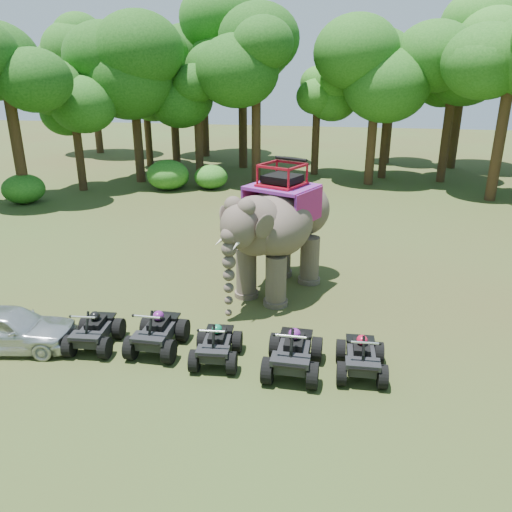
{
  "coord_description": "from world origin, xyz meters",
  "views": [
    {
      "loc": [
        2.55,
        -12.13,
        6.99
      ],
      "look_at": [
        0.0,
        1.2,
        1.9
      ],
      "focal_mm": 35.0,
      "sensor_mm": 36.0,
      "label": 1
    }
  ],
  "objects": [
    {
      "name": "ground",
      "position": [
        0.0,
        0.0,
        0.0
      ],
      "size": [
        110.0,
        110.0,
        0.0
      ],
      "primitive_type": "plane",
      "color": "#47381E",
      "rests_on": "ground"
    },
    {
      "name": "elephant",
      "position": [
        0.4,
        3.21,
        2.17
      ],
      "size": [
        4.15,
        5.63,
        4.33
      ],
      "primitive_type": null,
      "rotation": [
        0.0,
        0.0,
        -0.41
      ],
      "color": "brown",
      "rests_on": "ground"
    },
    {
      "name": "parked_car",
      "position": [
        -6.08,
        -1.94,
        0.59
      ],
      "size": [
        3.68,
        2.0,
        1.19
      ],
      "primitive_type": "imported",
      "rotation": [
        0.0,
        0.0,
        1.75
      ],
      "color": "silver",
      "rests_on": "ground"
    },
    {
      "name": "atv_0",
      "position": [
        -3.88,
        -1.43,
        0.59
      ],
      "size": [
        1.31,
        1.7,
        1.18
      ],
      "primitive_type": null,
      "rotation": [
        0.0,
        0.0,
        0.09
      ],
      "color": "black",
      "rests_on": "ground"
    },
    {
      "name": "atv_1",
      "position": [
        -2.18,
        -1.24,
        0.64
      ],
      "size": [
        1.27,
        1.74,
        1.28
      ],
      "primitive_type": null,
      "rotation": [
        0.0,
        0.0,
        0.01
      ],
      "color": "black",
      "rests_on": "ground"
    },
    {
      "name": "atv_2",
      "position": [
        -0.51,
        -1.5,
        0.59
      ],
      "size": [
        1.29,
        1.68,
        1.17
      ],
      "primitive_type": null,
      "rotation": [
        0.0,
        0.0,
        0.09
      ],
      "color": "black",
      "rests_on": "ground"
    },
    {
      "name": "atv_3",
      "position": [
        1.46,
        -1.6,
        0.67
      ],
      "size": [
        1.33,
        1.82,
        1.34
      ],
      "primitive_type": null,
      "rotation": [
        0.0,
        0.0,
        -0.01
      ],
      "color": "black",
      "rests_on": "ground"
    },
    {
      "name": "atv_4",
      "position": [
        3.09,
        -1.38,
        0.59
      ],
      "size": [
        1.25,
        1.66,
        1.19
      ],
      "primitive_type": null,
      "rotation": [
        0.0,
        0.0,
        0.05
      ],
      "color": "black",
      "rests_on": "ground"
    },
    {
      "name": "tree_0",
      "position": [
        0.0,
        23.28,
        3.62
      ],
      "size": [
        5.07,
        5.07,
        7.24
      ],
      "primitive_type": null,
      "color": "#195114",
      "rests_on": "ground"
    },
    {
      "name": "tree_1",
      "position": [
        3.71,
        20.64,
        4.59
      ],
      "size": [
        6.43,
        6.43,
        9.18
      ],
      "primitive_type": null,
      "color": "#195114",
      "rests_on": "ground"
    },
    {
      "name": "tree_2",
      "position": [
        8.42,
        22.33,
        4.11
      ],
      "size": [
        5.75,
        5.75,
        8.21
      ],
      "primitive_type": null,
      "color": "#195114",
      "rests_on": "ground"
    },
    {
      "name": "tree_3",
      "position": [
        10.43,
        17.62,
        4.84
      ],
      "size": [
        6.78,
        6.78,
        9.69
      ],
      "primitive_type": null,
      "color": "#195114",
      "rests_on": "ground"
    },
    {
      "name": "tree_27",
      "position": [
        -15.16,
        12.13,
        4.95
      ],
      "size": [
        6.94,
        6.94,
        9.91
      ],
      "primitive_type": null,
      "color": "#195114",
      "rests_on": "ground"
    },
    {
      "name": "tree_28",
      "position": [
        -13.6,
        15.6,
        3.3
      ],
      "size": [
        4.61,
        4.61,
        6.59
      ],
      "primitive_type": null,
      "color": "#195114",
      "rests_on": "ground"
    },
    {
      "name": "tree_29",
      "position": [
        -11.09,
        18.59,
        4.76
      ],
      "size": [
        6.67,
        6.67,
        9.53
      ],
      "primitive_type": null,
      "color": "#195114",
      "rests_on": "ground"
    },
    {
      "name": "tree_30",
      "position": [
        -7.38,
        19.81,
        3.71
      ],
      "size": [
        5.19,
        5.19,
        7.42
      ],
      "primitive_type": null,
      "color": "#195114",
      "rests_on": "ground"
    },
    {
      "name": "tree_31",
      "position": [
        -3.59,
        20.05,
        4.84
      ],
      "size": [
        6.78,
        6.78,
        9.68
      ],
      "primitive_type": null,
      "color": "#195114",
      "rests_on": "ground"
    },
    {
      "name": "tree_32",
      "position": [
        -19.55,
        29.39,
        5.43
      ],
      "size": [
        7.6,
        7.6,
        10.86
      ],
      "primitive_type": null,
      "color": "#195114",
      "rests_on": "ground"
    },
    {
      "name": "tree_34",
      "position": [
        9.94,
        27.61,
        5.33
      ],
      "size": [
        7.47,
        7.47,
        10.67
      ],
      "primitive_type": null,
      "color": "#195114",
      "rests_on": "ground"
    },
    {
      "name": "tree_35",
      "position": [
        5.22,
        28.87,
        3.54
      ],
      "size": [
        4.96,
        4.96,
        7.08
      ],
      "primitive_type": null,
      "color": "#195114",
      "rests_on": "ground"
    },
    {
      "name": "tree_36",
      "position": [
        -9.75,
        29.41,
        5.39
      ],
      "size": [
        7.54,
        7.54,
        10.77
      ],
      "primitive_type": null,
      "color": "#195114",
      "rests_on": "ground"
    },
    {
      "name": "tree_37",
      "position": [
        -9.76,
        22.01,
        4.22
      ],
      "size": [
        5.9,
        5.9,
        8.43
      ],
      "primitive_type": null,
      "color": "#195114",
      "rests_on": "ground"
    },
    {
      "name": "tree_38",
      "position": [
        -5.51,
        24.9,
        5.49
      ],
      "size": [
        7.69,
        7.69,
        10.98
      ],
      "primitive_type": null,
      "color": "#195114",
      "rests_on": "ground"
    },
    {
      "name": "tree_40",
      "position": [
        -12.69,
        24.16,
        3.69
      ],
      "size": [
        5.17,
        5.17,
        7.38
      ],
      "primitive_type": null,
      "color": "#195114",
      "rests_on": "ground"
    },
    {
      "name": "tree_41",
      "position": [
        4.65,
        22.9,
        3.78
      ],
      "size": [
        5.29,
        5.29,
        7.56
      ],
      "primitive_type": null,
      "color": "#195114",
      "rests_on": "ground"
    }
  ]
}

